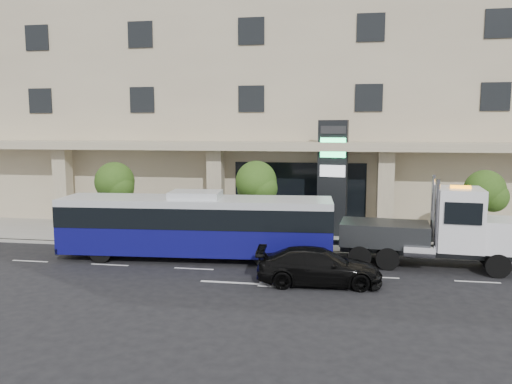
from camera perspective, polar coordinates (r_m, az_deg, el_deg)
ground at (r=23.39m, az=3.48°, el=-8.18°), size 120.00×120.00×0.00m
sidewalk at (r=28.20m, az=4.50°, el=-5.33°), size 120.00×6.00×0.15m
curb at (r=25.29m, az=3.94°, el=-6.81°), size 120.00×0.30×0.15m
convention_center at (r=38.09m, az=5.98°, el=12.92°), size 60.00×17.60×20.00m
tree_left at (r=28.90m, az=-15.80°, el=0.83°), size 2.27×2.20×4.22m
tree_mid at (r=26.52m, az=0.07°, el=0.87°), size 2.28×2.20×4.38m
tree_right at (r=27.22m, az=24.72°, el=-0.12°), size 2.10×2.00×4.04m
city_bus at (r=24.04m, az=-6.89°, el=-3.71°), size 13.05×3.51×3.27m
tow_truck at (r=23.79m, az=20.21°, el=-4.18°), size 9.05×2.96×4.10m
black_sedan at (r=20.43m, az=7.19°, el=-8.41°), size 5.12×2.33×1.45m
signage_pylon at (r=28.55m, az=8.72°, el=1.66°), size 1.70×0.86×6.53m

